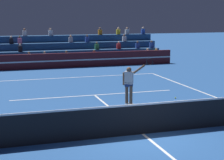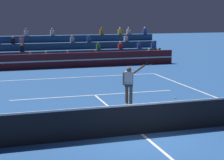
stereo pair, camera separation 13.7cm
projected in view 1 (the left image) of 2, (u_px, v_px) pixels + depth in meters
name	position (u px, v px, depth m)	size (l,w,h in m)	color
ground_plane	(143.00, 134.00, 12.63)	(120.00, 120.00, 0.00)	#285699
court_lines	(143.00, 134.00, 12.63)	(11.10, 23.90, 0.01)	white
tennis_net	(143.00, 118.00, 12.54)	(12.00, 0.10, 1.10)	#2D6B38
sponsor_banner_wall	(60.00, 61.00, 28.01)	(18.00, 0.26, 1.10)	#51191E
bleacher_stand	(54.00, 53.00, 30.94)	(17.71, 3.80, 2.83)	navy
tennis_player	(130.00, 84.00, 16.43)	(1.15, 0.95, 2.21)	brown
tennis_ball	(175.00, 98.00, 17.91)	(0.07, 0.07, 0.07)	#C6DB33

